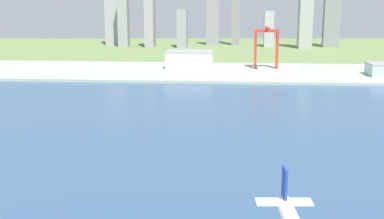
# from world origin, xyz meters

# --- Properties ---
(ground_plane) EXTENTS (2400.00, 2400.00, 0.00)m
(ground_plane) POSITION_xyz_m (0.00, 300.00, 0.00)
(ground_plane) COLOR #617A45
(water_bay) EXTENTS (840.00, 360.00, 0.15)m
(water_bay) POSITION_xyz_m (0.00, 240.00, 0.07)
(water_bay) COLOR #2D4C70
(water_bay) RESTS_ON ground
(industrial_pier) EXTENTS (840.00, 140.00, 2.50)m
(industrial_pier) POSITION_xyz_m (0.00, 490.00, 1.25)
(industrial_pier) COLOR #96A590
(industrial_pier) RESTS_ON ground
(port_crane_red) EXTENTS (24.65, 41.08, 42.93)m
(port_crane_red) POSITION_xyz_m (53.13, 512.10, 33.18)
(port_crane_red) COLOR #B72D23
(port_crane_red) RESTS_ON industrial_pier
(warehouse_main) EXTENTS (48.99, 35.69, 17.47)m
(warehouse_main) POSITION_xyz_m (-26.42, 512.91, 11.26)
(warehouse_main) COLOR silver
(warehouse_main) RESTS_ON industrial_pier
(distant_skyline) EXTENTS (389.46, 78.88, 140.03)m
(distant_skyline) POSITION_xyz_m (-13.42, 815.79, 53.70)
(distant_skyline) COLOR #96979C
(distant_skyline) RESTS_ON ground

